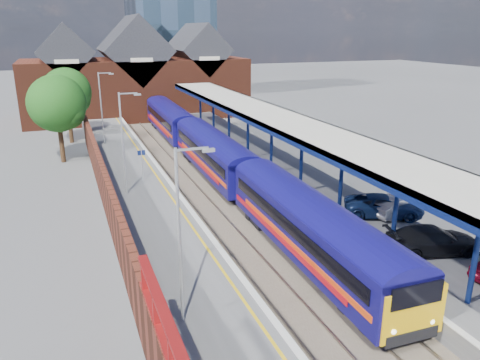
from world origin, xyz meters
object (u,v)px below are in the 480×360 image
object	(u,v)px
platform_sign	(142,161)
parked_car_silver	(396,205)
lamp_post_b	(182,227)
train	(189,132)
parked_car_blue	(384,206)
parked_car_dark	(433,240)
lamp_post_c	(124,137)
lamp_post_d	(102,103)

from	to	relation	value
platform_sign	parked_car_silver	xyz separation A→B (m)	(13.50, -11.92, -1.07)
lamp_post_b	parked_car_silver	distance (m)	16.41
train	parked_car_blue	bearing A→B (deg)	-74.84
lamp_post_b	parked_car_blue	size ratio (longest dim) A/B	1.48
parked_car_dark	parked_car_blue	size ratio (longest dim) A/B	1.02
train	lamp_post_c	bearing A→B (deg)	-121.02
lamp_post_c	parked_car_blue	size ratio (longest dim) A/B	1.48
lamp_post_d	parked_car_silver	xyz separation A→B (m)	(14.86, -25.92, -3.38)
lamp_post_b	parked_car_silver	world-z (taller)	lamp_post_b
platform_sign	parked_car_dark	world-z (taller)	platform_sign
parked_car_silver	parked_car_blue	size ratio (longest dim) A/B	0.79
train	lamp_post_d	bearing A→B (deg)	159.52
train	parked_car_dark	size ratio (longest dim) A/B	13.70
train	lamp_post_b	distance (m)	30.24
lamp_post_b	lamp_post_d	xyz separation A→B (m)	(0.00, 32.00, 0.00)
parked_car_blue	platform_sign	bearing A→B (deg)	74.37
lamp_post_c	lamp_post_d	world-z (taller)	same
lamp_post_c	parked_car_silver	bearing A→B (deg)	-33.72
lamp_post_d	platform_sign	distance (m)	14.25
lamp_post_d	parked_car_blue	distance (m)	29.54
platform_sign	parked_car_dark	size ratio (longest dim) A/B	0.52
platform_sign	parked_car_silver	distance (m)	18.04
train	platform_sign	bearing A→B (deg)	-120.40
platform_sign	parked_car_blue	size ratio (longest dim) A/B	0.53
platform_sign	parked_car_dark	bearing A→B (deg)	-54.61
lamp_post_b	lamp_post_d	bearing A→B (deg)	90.00
lamp_post_d	lamp_post_b	bearing A→B (deg)	-90.00
lamp_post_c	parked_car_silver	distance (m)	18.18
lamp_post_b	parked_car_blue	world-z (taller)	lamp_post_b
lamp_post_b	platform_sign	distance (m)	18.20
lamp_post_b	lamp_post_d	world-z (taller)	same
platform_sign	parked_car_dark	xyz separation A→B (m)	(11.90, -16.75, -0.99)
platform_sign	train	bearing A→B (deg)	59.60
lamp_post_c	parked_car_silver	xyz separation A→B (m)	(14.86, -9.92, -3.38)
lamp_post_b	train	bearing A→B (deg)	74.88
lamp_post_b	platform_sign	world-z (taller)	lamp_post_b
lamp_post_b	platform_sign	bearing A→B (deg)	85.67
lamp_post_c	lamp_post_d	xyz separation A→B (m)	(0.00, 16.00, 0.00)
lamp_post_d	parked_car_dark	xyz separation A→B (m)	(13.26, -30.75, -3.29)
lamp_post_d	parked_car_blue	world-z (taller)	lamp_post_d
train	lamp_post_d	size ratio (longest dim) A/B	9.42
lamp_post_d	platform_sign	world-z (taller)	lamp_post_d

